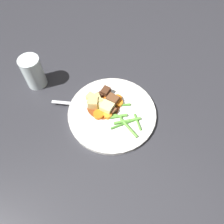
# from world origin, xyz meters

# --- Properties ---
(ground_plane) EXTENTS (3.00, 3.00, 0.00)m
(ground_plane) POSITION_xyz_m (0.00, 0.00, 0.00)
(ground_plane) COLOR #2D2D33
(dinner_plate) EXTENTS (0.27, 0.27, 0.01)m
(dinner_plate) POSITION_xyz_m (0.00, 0.00, 0.01)
(dinner_plate) COLOR white
(dinner_plate) RESTS_ON ground_plane
(stew_sauce) EXTENTS (0.10, 0.10, 0.00)m
(stew_sauce) POSITION_xyz_m (0.04, -0.00, 0.01)
(stew_sauce) COLOR brown
(stew_sauce) RESTS_ON dinner_plate
(carrot_slice_0) EXTENTS (0.03, 0.03, 0.01)m
(carrot_slice_0) POSITION_xyz_m (0.02, 0.04, 0.02)
(carrot_slice_0) COLOR orange
(carrot_slice_0) RESTS_ON dinner_plate
(carrot_slice_1) EXTENTS (0.03, 0.03, 0.01)m
(carrot_slice_1) POSITION_xyz_m (-0.00, 0.02, 0.02)
(carrot_slice_1) COLOR orange
(carrot_slice_1) RESTS_ON dinner_plate
(carrot_slice_2) EXTENTS (0.04, 0.04, 0.01)m
(carrot_slice_2) POSITION_xyz_m (0.04, -0.01, 0.02)
(carrot_slice_2) COLOR orange
(carrot_slice_2) RESTS_ON dinner_plate
(carrot_slice_3) EXTENTS (0.03, 0.03, 0.01)m
(carrot_slice_3) POSITION_xyz_m (0.02, -0.05, 0.02)
(carrot_slice_3) COLOR orange
(carrot_slice_3) RESTS_ON dinner_plate
(carrot_slice_4) EXTENTS (0.04, 0.04, 0.01)m
(carrot_slice_4) POSITION_xyz_m (0.01, -0.04, 0.02)
(carrot_slice_4) COLOR orange
(carrot_slice_4) RESTS_ON dinner_plate
(potato_chunk_0) EXTENTS (0.04, 0.04, 0.03)m
(potato_chunk_0) POSITION_xyz_m (0.02, 0.01, 0.03)
(potato_chunk_0) COLOR #EAD68C
(potato_chunk_0) RESTS_ON dinner_plate
(potato_chunk_1) EXTENTS (0.04, 0.04, 0.03)m
(potato_chunk_1) POSITION_xyz_m (0.06, 0.02, 0.03)
(potato_chunk_1) COLOR #DBBC6B
(potato_chunk_1) RESTS_ON dinner_plate
(potato_chunk_2) EXTENTS (0.03, 0.03, 0.02)m
(potato_chunk_2) POSITION_xyz_m (0.08, 0.01, 0.02)
(potato_chunk_2) COLOR #DBBC6B
(potato_chunk_2) RESTS_ON dinner_plate
(potato_chunk_3) EXTENTS (0.03, 0.03, 0.03)m
(potato_chunk_3) POSITION_xyz_m (0.04, 0.01, 0.03)
(potato_chunk_3) COLOR #E5CC7A
(potato_chunk_3) RESTS_ON dinner_plate
(potato_chunk_4) EXTENTS (0.04, 0.04, 0.03)m
(potato_chunk_4) POSITION_xyz_m (0.06, 0.01, 0.03)
(potato_chunk_4) COLOR #DBBC6B
(potato_chunk_4) RESTS_ON dinner_plate
(meat_chunk_0) EXTENTS (0.03, 0.03, 0.03)m
(meat_chunk_0) POSITION_xyz_m (0.06, -0.04, 0.03)
(meat_chunk_0) COLOR #4C2B19
(meat_chunk_0) RESTS_ON dinner_plate
(meat_chunk_1) EXTENTS (0.02, 0.02, 0.02)m
(meat_chunk_1) POSITION_xyz_m (-0.00, 0.00, 0.02)
(meat_chunk_1) COLOR brown
(meat_chunk_1) RESTS_ON dinner_plate
(meat_chunk_2) EXTENTS (0.04, 0.03, 0.03)m
(meat_chunk_2) POSITION_xyz_m (0.02, -0.03, 0.03)
(meat_chunk_2) COLOR brown
(meat_chunk_2) RESTS_ON dinner_plate
(meat_chunk_3) EXTENTS (0.02, 0.03, 0.02)m
(meat_chunk_3) POSITION_xyz_m (0.07, -0.01, 0.02)
(meat_chunk_3) COLOR #4C2B19
(meat_chunk_3) RESTS_ON dinner_plate
(green_bean_0) EXTENTS (0.04, 0.04, 0.01)m
(green_bean_0) POSITION_xyz_m (-0.01, -0.04, 0.02)
(green_bean_0) COLOR #599E38
(green_bean_0) RESTS_ON dinner_plate
(green_bean_1) EXTENTS (0.08, 0.04, 0.01)m
(green_bean_1) POSITION_xyz_m (-0.00, 0.01, 0.02)
(green_bean_1) COLOR #599E38
(green_bean_1) RESTS_ON dinner_plate
(green_bean_2) EXTENTS (0.04, 0.05, 0.01)m
(green_bean_2) POSITION_xyz_m (-0.03, -0.00, 0.02)
(green_bean_2) COLOR #66AD42
(green_bean_2) RESTS_ON dinner_plate
(green_bean_3) EXTENTS (0.05, 0.07, 0.01)m
(green_bean_3) POSITION_xyz_m (-0.06, -0.01, 0.02)
(green_bean_3) COLOR #66AD42
(green_bean_3) RESTS_ON dinner_plate
(green_bean_4) EXTENTS (0.04, 0.07, 0.01)m
(green_bean_4) POSITION_xyz_m (-0.05, 0.01, 0.02)
(green_bean_4) COLOR #4C8E33
(green_bean_4) RESTS_ON dinner_plate
(green_bean_5) EXTENTS (0.08, 0.02, 0.01)m
(green_bean_5) POSITION_xyz_m (-0.07, 0.01, 0.02)
(green_bean_5) COLOR #599E38
(green_bean_5) RESTS_ON dinner_plate
(green_bean_6) EXTENTS (0.05, 0.04, 0.01)m
(green_bean_6) POSITION_xyz_m (-0.08, -0.02, 0.02)
(green_bean_6) COLOR #599E38
(green_bean_6) RESTS_ON dinner_plate
(fork) EXTENTS (0.15, 0.12, 0.00)m
(fork) POSITION_xyz_m (0.09, 0.05, 0.02)
(fork) COLOR silver
(fork) RESTS_ON dinner_plate
(water_glass) EXTENTS (0.07, 0.07, 0.11)m
(water_glass) POSITION_xyz_m (0.27, 0.08, 0.05)
(water_glass) COLOR silver
(water_glass) RESTS_ON ground_plane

